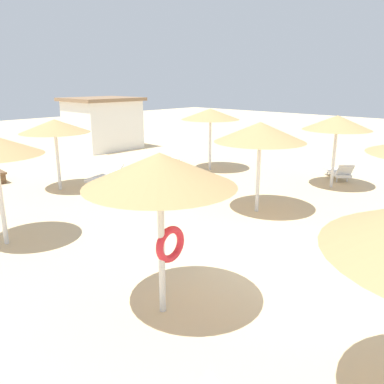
{
  "coord_description": "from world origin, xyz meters",
  "views": [
    {
      "loc": [
        -7.72,
        -4.25,
        4.19
      ],
      "look_at": [
        0.0,
        3.0,
        1.2
      ],
      "focal_mm": 37.16,
      "sensor_mm": 36.0,
      "label": 1
    }
  ],
  "objects": [
    {
      "name": "lounger_4",
      "position": [
        5.66,
        9.5,
        0.32
      ],
      "size": [
        1.82,
        1.75,
        0.72
      ],
      "color": "white",
      "rests_on": "ground"
    },
    {
      "name": "parasol_0",
      "position": [
        7.51,
        2.3,
        2.59
      ],
      "size": [
        2.65,
        2.65,
        2.88
      ],
      "color": "silver",
      "rests_on": "ground"
    },
    {
      "name": "parasol_7",
      "position": [
        2.87,
        2.75,
        2.61
      ],
      "size": [
        2.91,
        2.91,
        2.93
      ],
      "color": "silver",
      "rests_on": "ground"
    },
    {
      "name": "beach_cabana",
      "position": [
        6.68,
        16.93,
        1.6
      ],
      "size": [
        4.22,
        3.73,
        3.16
      ],
      "color": "white",
      "rests_on": "ground"
    },
    {
      "name": "lounger_1",
      "position": [
        1.62,
        9.51,
        0.32
      ],
      "size": [
        1.99,
        1.17,
        0.71
      ],
      "color": "white",
      "rests_on": "ground"
    },
    {
      "name": "parasol_1",
      "position": [
        -0.22,
        9.97,
        2.5
      ],
      "size": [
        2.64,
        2.64,
        2.76
      ],
      "color": "silver",
      "rests_on": "ground"
    },
    {
      "name": "ground_plane",
      "position": [
        0.0,
        0.0,
        0.0
      ],
      "size": [
        80.0,
        80.0,
        0.0
      ],
      "primitive_type": "plane",
      "color": "beige"
    },
    {
      "name": "parasol_4",
      "position": [
        6.61,
        8.03,
        2.65
      ],
      "size": [
        2.74,
        2.74,
        2.91
      ],
      "color": "silver",
      "rests_on": "ground"
    },
    {
      "name": "parasol_6",
      "position": [
        -3.28,
        0.67,
        2.69
      ],
      "size": [
        2.68,
        2.68,
        3.02
      ],
      "color": "silver",
      "rests_on": "ground"
    },
    {
      "name": "lounger_0",
      "position": [
        8.98,
        2.65,
        0.33
      ],
      "size": [
        1.77,
        1.74,
        0.8
      ],
      "color": "white",
      "rests_on": "ground"
    }
  ]
}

